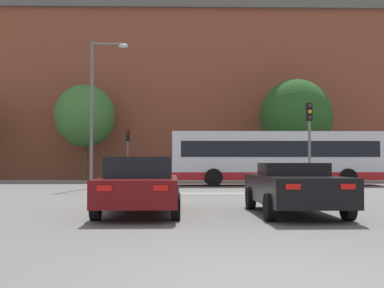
{
  "coord_description": "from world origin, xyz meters",
  "views": [
    {
      "loc": [
        -0.91,
        -5.36,
        1.36
      ],
      "look_at": [
        -0.44,
        17.98,
        2.24
      ],
      "focal_mm": 45.0,
      "sensor_mm": 36.0,
      "label": 1
    }
  ],
  "objects_px": {
    "traffic_light_far_left": "(128,146)",
    "street_lamp_junction": "(98,99)",
    "car_saloon_left": "(140,185)",
    "car_roadster_right": "(294,187)",
    "pedestrian_waiting": "(293,168)",
    "traffic_light_near_right": "(309,132)",
    "traffic_light_far_right": "(270,143)",
    "bus_crossing_lead": "(276,157)"
  },
  "relations": [
    {
      "from": "bus_crossing_lead",
      "to": "street_lamp_junction",
      "type": "height_order",
      "value": "street_lamp_junction"
    },
    {
      "from": "pedestrian_waiting",
      "to": "bus_crossing_lead",
      "type": "bearing_deg",
      "value": 121.8
    },
    {
      "from": "car_roadster_right",
      "to": "pedestrian_waiting",
      "type": "xyz_separation_m",
      "value": [
        5.22,
        22.5,
        0.2
      ]
    },
    {
      "from": "car_roadster_right",
      "to": "bus_crossing_lead",
      "type": "relative_size",
      "value": 0.38
    },
    {
      "from": "street_lamp_junction",
      "to": "traffic_light_far_right",
      "type": "bearing_deg",
      "value": 39.87
    },
    {
      "from": "car_saloon_left",
      "to": "traffic_light_far_left",
      "type": "bearing_deg",
      "value": 96.29
    },
    {
      "from": "car_saloon_left",
      "to": "street_lamp_junction",
      "type": "bearing_deg",
      "value": 104.06
    },
    {
      "from": "traffic_light_near_right",
      "to": "street_lamp_junction",
      "type": "xyz_separation_m",
      "value": [
        -9.91,
        4.01,
        1.94
      ]
    },
    {
      "from": "traffic_light_near_right",
      "to": "traffic_light_far_left",
      "type": "bearing_deg",
      "value": 126.2
    },
    {
      "from": "bus_crossing_lead",
      "to": "traffic_light_near_right",
      "type": "relative_size",
      "value": 3.08
    },
    {
      "from": "car_saloon_left",
      "to": "traffic_light_far_left",
      "type": "xyz_separation_m",
      "value": [
        -2.7,
        20.8,
        1.71
      ]
    },
    {
      "from": "car_roadster_right",
      "to": "bus_crossing_lead",
      "type": "distance_m",
      "value": 15.74
    },
    {
      "from": "traffic_light_far_left",
      "to": "traffic_light_far_right",
      "type": "relative_size",
      "value": 0.91
    },
    {
      "from": "traffic_light_near_right",
      "to": "traffic_light_far_right",
      "type": "bearing_deg",
      "value": 87.05
    },
    {
      "from": "car_saloon_left",
      "to": "traffic_light_far_left",
      "type": "distance_m",
      "value": 21.05
    },
    {
      "from": "car_saloon_left",
      "to": "street_lamp_junction",
      "type": "height_order",
      "value": "street_lamp_junction"
    },
    {
      "from": "traffic_light_near_right",
      "to": "traffic_light_far_right",
      "type": "distance_m",
      "value": 12.86
    },
    {
      "from": "car_saloon_left",
      "to": "pedestrian_waiting",
      "type": "bearing_deg",
      "value": 66.34
    },
    {
      "from": "car_saloon_left",
      "to": "car_roadster_right",
      "type": "relative_size",
      "value": 1.07
    },
    {
      "from": "bus_crossing_lead",
      "to": "traffic_light_far_right",
      "type": "bearing_deg",
      "value": 172.99
    },
    {
      "from": "traffic_light_far_left",
      "to": "pedestrian_waiting",
      "type": "bearing_deg",
      "value": 6.8
    },
    {
      "from": "car_roadster_right",
      "to": "bus_crossing_lead",
      "type": "xyz_separation_m",
      "value": [
        2.6,
        15.5,
        0.96
      ]
    },
    {
      "from": "traffic_light_far_right",
      "to": "traffic_light_far_left",
      "type": "bearing_deg",
      "value": -179.59
    },
    {
      "from": "traffic_light_far_left",
      "to": "traffic_light_near_right",
      "type": "height_order",
      "value": "traffic_light_near_right"
    },
    {
      "from": "traffic_light_far_right",
      "to": "pedestrian_waiting",
      "type": "relative_size",
      "value": 2.57
    },
    {
      "from": "car_saloon_left",
      "to": "traffic_light_far_right",
      "type": "xyz_separation_m",
      "value": [
        7.31,
        20.88,
        1.94
      ]
    },
    {
      "from": "traffic_light_far_left",
      "to": "traffic_light_far_right",
      "type": "height_order",
      "value": "traffic_light_far_right"
    },
    {
      "from": "traffic_light_far_left",
      "to": "street_lamp_junction",
      "type": "height_order",
      "value": "street_lamp_junction"
    },
    {
      "from": "pedestrian_waiting",
      "to": "car_saloon_left",
      "type": "bearing_deg",
      "value": 119.7
    },
    {
      "from": "traffic_light_far_right",
      "to": "pedestrian_waiting",
      "type": "distance_m",
      "value": 2.96
    },
    {
      "from": "traffic_light_far_left",
      "to": "traffic_light_near_right",
      "type": "xyz_separation_m",
      "value": [
        9.35,
        -12.78,
        0.2
      ]
    },
    {
      "from": "car_saloon_left",
      "to": "bus_crossing_lead",
      "type": "bearing_deg",
      "value": 65.4
    },
    {
      "from": "bus_crossing_lead",
      "to": "car_roadster_right",
      "type": "bearing_deg",
      "value": -9.53
    },
    {
      "from": "traffic_light_far_right",
      "to": "street_lamp_junction",
      "type": "distance_m",
      "value": 13.91
    },
    {
      "from": "street_lamp_junction",
      "to": "bus_crossing_lead",
      "type": "bearing_deg",
      "value": 17.81
    },
    {
      "from": "traffic_light_near_right",
      "to": "street_lamp_junction",
      "type": "bearing_deg",
      "value": 157.96
    },
    {
      "from": "car_saloon_left",
      "to": "pedestrian_waiting",
      "type": "height_order",
      "value": "pedestrian_waiting"
    },
    {
      "from": "street_lamp_junction",
      "to": "pedestrian_waiting",
      "type": "distance_m",
      "value": 16.54
    },
    {
      "from": "car_roadster_right",
      "to": "traffic_light_near_right",
      "type": "height_order",
      "value": "traffic_light_near_right"
    },
    {
      "from": "car_roadster_right",
      "to": "street_lamp_junction",
      "type": "relative_size",
      "value": 0.6
    },
    {
      "from": "car_saloon_left",
      "to": "traffic_light_far_right",
      "type": "height_order",
      "value": "traffic_light_far_right"
    },
    {
      "from": "car_saloon_left",
      "to": "bus_crossing_lead",
      "type": "height_order",
      "value": "bus_crossing_lead"
    }
  ]
}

